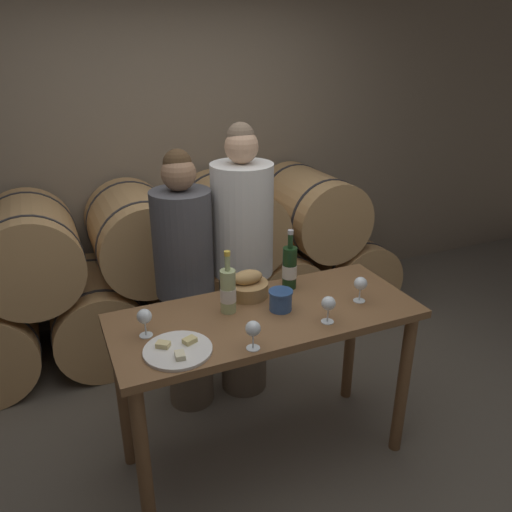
% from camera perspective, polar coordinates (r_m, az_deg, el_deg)
% --- Properties ---
extents(ground_plane, '(10.00, 10.00, 0.00)m').
position_cam_1_polar(ground_plane, '(2.97, 1.03, -21.63)').
color(ground_plane, '#665E51').
extents(stone_wall_back, '(10.00, 0.12, 3.20)m').
position_cam_1_polar(stone_wall_back, '(3.98, -10.94, 15.61)').
color(stone_wall_back, gray).
rests_on(stone_wall_back, ground_plane).
extents(barrel_stack, '(3.40, 0.84, 1.19)m').
position_cam_1_polar(barrel_stack, '(3.76, -7.82, -1.24)').
color(barrel_stack, tan).
rests_on(barrel_stack, ground_plane).
extents(tasting_table, '(1.50, 0.62, 0.89)m').
position_cam_1_polar(tasting_table, '(2.50, 1.15, -9.33)').
color(tasting_table, brown).
rests_on(tasting_table, ground_plane).
extents(person_left, '(0.34, 0.34, 1.59)m').
position_cam_1_polar(person_left, '(2.91, -8.07, -3.33)').
color(person_left, '#756651').
rests_on(person_left, ground_plane).
extents(person_right, '(0.36, 0.36, 1.71)m').
position_cam_1_polar(person_right, '(2.99, -1.52, -1.15)').
color(person_right, '#756651').
rests_on(person_right, ground_plane).
extents(wine_bottle_red, '(0.08, 0.08, 0.33)m').
position_cam_1_polar(wine_bottle_red, '(2.62, 3.86, -1.33)').
color(wine_bottle_red, '#193819').
rests_on(wine_bottle_red, tasting_table).
extents(wine_bottle_white, '(0.08, 0.08, 0.32)m').
position_cam_1_polar(wine_bottle_white, '(2.39, -3.21, -3.99)').
color(wine_bottle_white, '#ADBC7F').
rests_on(wine_bottle_white, tasting_table).
extents(blue_crock, '(0.12, 0.12, 0.10)m').
position_cam_1_polar(blue_crock, '(2.43, 2.84, -4.96)').
color(blue_crock, '#335693').
rests_on(blue_crock, tasting_table).
extents(bread_basket, '(0.21, 0.21, 0.14)m').
position_cam_1_polar(bread_basket, '(2.56, -0.97, -3.45)').
color(bread_basket, '#A87F4C').
rests_on(bread_basket, tasting_table).
extents(cheese_plate, '(0.29, 0.29, 0.04)m').
position_cam_1_polar(cheese_plate, '(2.17, -8.93, -10.55)').
color(cheese_plate, white).
rests_on(cheese_plate, tasting_table).
extents(wine_glass_far_left, '(0.07, 0.07, 0.13)m').
position_cam_1_polar(wine_glass_far_left, '(2.26, -12.64, -6.85)').
color(wine_glass_far_left, white).
rests_on(wine_glass_far_left, tasting_table).
extents(wine_glass_left, '(0.07, 0.07, 0.13)m').
position_cam_1_polar(wine_glass_left, '(2.12, -0.34, -8.40)').
color(wine_glass_left, white).
rests_on(wine_glass_left, tasting_table).
extents(wine_glass_center, '(0.07, 0.07, 0.13)m').
position_cam_1_polar(wine_glass_center, '(2.33, 8.28, -5.48)').
color(wine_glass_center, white).
rests_on(wine_glass_center, tasting_table).
extents(wine_glass_right, '(0.07, 0.07, 0.13)m').
position_cam_1_polar(wine_glass_right, '(2.54, 11.86, -3.19)').
color(wine_glass_right, white).
rests_on(wine_glass_right, tasting_table).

